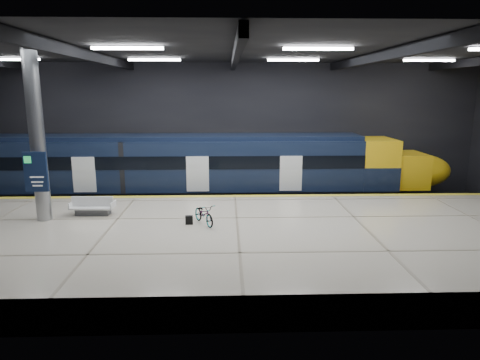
{
  "coord_description": "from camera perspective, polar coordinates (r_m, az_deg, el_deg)",
  "views": [
    {
      "loc": [
        -0.42,
        -18.35,
        6.37
      ],
      "look_at": [
        0.22,
        1.5,
        2.2
      ],
      "focal_mm": 32.0,
      "sensor_mm": 36.0,
      "label": 1
    }
  ],
  "objects": [
    {
      "name": "ground",
      "position": [
        19.42,
        -0.51,
        -7.28
      ],
      "size": [
        30.0,
        30.0,
        0.0
      ],
      "primitive_type": "plane",
      "color": "black",
      "rests_on": "ground"
    },
    {
      "name": "room_shell",
      "position": [
        18.36,
        -0.55,
        9.83
      ],
      "size": [
        30.1,
        16.1,
        8.05
      ],
      "color": "black",
      "rests_on": "ground"
    },
    {
      "name": "pannier_bag",
      "position": [
        17.34,
        -6.8,
        -5.31
      ],
      "size": [
        0.31,
        0.2,
        0.35
      ],
      "primitive_type": "cube",
      "rotation": [
        0.0,
        0.0,
        0.06
      ],
      "color": "black",
      "rests_on": "platform"
    },
    {
      "name": "rails",
      "position": [
        24.66,
        -0.81,
        -2.92
      ],
      "size": [
        30.0,
        1.52,
        0.16
      ],
      "color": "gray",
      "rests_on": "ground"
    },
    {
      "name": "info_column",
      "position": [
        19.0,
        -25.45,
        4.95
      ],
      "size": [
        0.9,
        0.78,
        6.9
      ],
      "color": "#9EA0A5",
      "rests_on": "platform"
    },
    {
      "name": "bench",
      "position": [
        19.53,
        -19.02,
        -3.59
      ],
      "size": [
        1.87,
        0.83,
        0.81
      ],
      "rotation": [
        0.0,
        0.0,
        -0.04
      ],
      "color": "#595B60",
      "rests_on": "platform"
    },
    {
      "name": "train",
      "position": [
        24.38,
        -8.28,
        1.55
      ],
      "size": [
        29.4,
        2.84,
        3.79
      ],
      "color": "black",
      "rests_on": "ground"
    },
    {
      "name": "platform",
      "position": [
        16.89,
        -0.31,
        -8.3
      ],
      "size": [
        30.0,
        11.0,
        1.1
      ],
      "primitive_type": "cube",
      "color": "beige",
      "rests_on": "ground"
    },
    {
      "name": "safety_strip",
      "position": [
        21.75,
        -0.69,
        -2.15
      ],
      "size": [
        30.0,
        0.4,
        0.01
      ],
      "primitive_type": "cube",
      "color": "yellow",
      "rests_on": "platform"
    },
    {
      "name": "bicycle",
      "position": [
        17.23,
        -4.82,
        -4.52
      ],
      "size": [
        1.25,
        1.69,
        0.85
      ],
      "primitive_type": "imported",
      "rotation": [
        0.0,
        0.0,
        0.49
      ],
      "color": "#99999E",
      "rests_on": "platform"
    }
  ]
}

